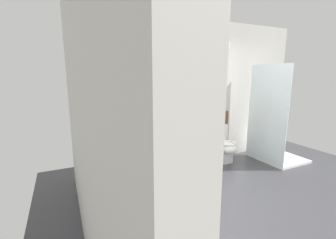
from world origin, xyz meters
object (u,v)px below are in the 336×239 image
object	(u,v)px
soap_dispenser	(182,126)
folded_hand_towel	(173,134)
toothbrush_cup	(94,136)
shower_tray	(273,140)
vanity_sink_right	(172,151)
toilet	(222,143)
vanity_sink_left	(115,159)

from	to	relation	value
soap_dispenser	folded_hand_towel	distance (m)	0.46
toothbrush_cup	shower_tray	world-z (taller)	shower_tray
vanity_sink_right	soap_dispenser	bearing A→B (deg)	28.68
toilet	soap_dispenser	distance (m)	0.95
toilet	shower_tray	world-z (taller)	shower_tray
folded_hand_towel	shower_tray	world-z (taller)	shower_tray
vanity_sink_left	soap_dispenser	size ratio (longest dim) A/B	4.43
vanity_sink_right	folded_hand_towel	bearing A→B (deg)	-106.55
toilet	soap_dispenser	xyz separation A→B (m)	(-0.85, 0.17, 0.40)
toothbrush_cup	folded_hand_towel	world-z (taller)	toothbrush_cup
soap_dispenser	shower_tray	bearing A→B (deg)	-18.78
toothbrush_cup	shower_tray	distance (m)	3.50
vanity_sink_left	toilet	xyz separation A→B (m)	(2.19, -0.01, 0.00)
folded_hand_towel	vanity_sink_right	bearing A→B (deg)	73.45
vanity_sink_left	vanity_sink_right	distance (m)	1.04
vanity_sink_left	toilet	world-z (taller)	toilet
vanity_sink_left	soap_dispenser	xyz separation A→B (m)	(1.34, 0.17, 0.40)
folded_hand_towel	shower_tray	bearing A→B (deg)	-8.28
vanity_sink_left	folded_hand_towel	xyz separation A→B (m)	(1.00, -0.13, 0.35)
soap_dispenser	shower_tray	distance (m)	1.93
vanity_sink_left	shower_tray	xyz separation A→B (m)	(3.14, -0.45, 0.06)
vanity_sink_left	toilet	size ratio (longest dim) A/B	0.75
toilet	toothbrush_cup	xyz separation A→B (m)	(-2.48, 0.16, 0.39)
toothbrush_cup	toilet	bearing A→B (deg)	-3.70
vanity_sink_left	vanity_sink_right	xyz separation A→B (m)	(1.04, 0.00, 0.00)
folded_hand_towel	shower_tray	distance (m)	2.19
vanity_sink_right	shower_tray	size ratio (longest dim) A/B	0.38
folded_hand_towel	shower_tray	xyz separation A→B (m)	(2.15, -0.31, -0.30)
toilet	soap_dispenser	bearing A→B (deg)	168.63
vanity_sink_left	toilet	bearing A→B (deg)	-0.13
soap_dispenser	shower_tray	size ratio (longest dim) A/B	0.09
toilet	soap_dispenser	world-z (taller)	toilet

